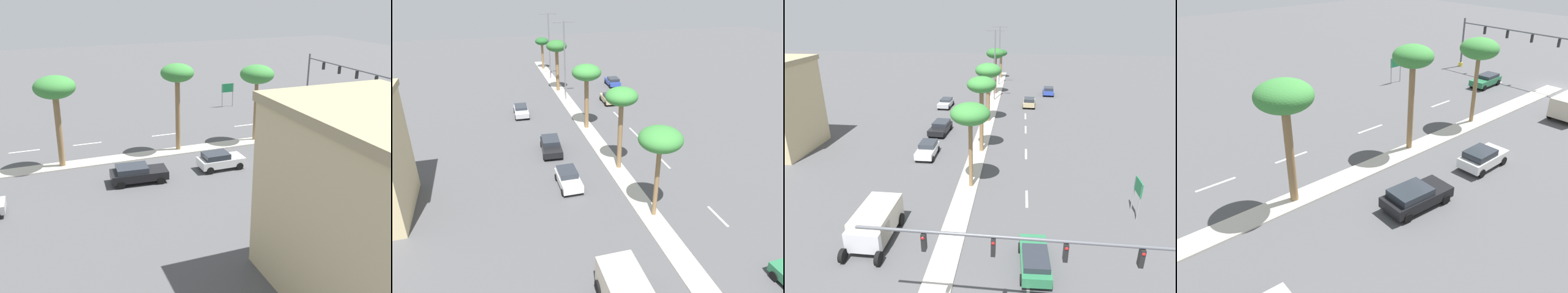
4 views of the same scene
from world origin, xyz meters
TOP-DOWN VIEW (x-y plane):
  - ground_plane at (0.00, 28.06)m, footprint 160.00×160.00m
  - median_curb at (0.00, 36.08)m, footprint 1.80×72.15m
  - lane_stripe_left at (5.26, 4.00)m, footprint 0.20×2.80m
  - lane_stripe_inboard at (5.26, 13.83)m, footprint 0.20×2.80m
  - lane_stripe_center at (5.26, 23.45)m, footprint 0.20×2.80m
  - lane_stripe_leading at (5.26, 31.54)m, footprint 0.20×2.80m
  - lane_stripe_right at (5.26, 37.49)m, footprint 0.20×2.80m
  - traffic_signal_gantry at (8.43, 0.66)m, footprint 16.09×0.53m
  - directional_road_sign at (13.49, 12.36)m, footprint 0.10×1.65m
  - palm_tree_near at (0.32, 15.40)m, footprint 3.33×3.33m
  - palm_tree_right at (0.34, 23.60)m, footprint 3.07×3.07m
  - palm_tree_front at (0.04, 34.42)m, footprint 3.48×3.48m
  - sedan_green_mid at (5.65, 5.41)m, footprint 2.02×4.24m
  - sedan_black_leading at (-5.49, 29.07)m, footprint 2.38×4.66m
  - sedan_white_trailing at (-5.28, 21.73)m, footprint 1.97×3.95m

SIDE VIEW (x-z plane):
  - ground_plane at x=0.00m, z-range 0.00..0.00m
  - lane_stripe_left at x=5.26m, z-range 0.00..0.01m
  - lane_stripe_inboard at x=5.26m, z-range 0.00..0.01m
  - lane_stripe_center at x=5.26m, z-range 0.00..0.01m
  - lane_stripe_leading at x=5.26m, z-range 0.00..0.01m
  - lane_stripe_right at x=5.26m, z-range 0.00..0.01m
  - median_curb at x=0.00m, z-range 0.00..0.12m
  - sedan_green_mid at x=5.65m, z-range 0.06..1.40m
  - sedan_black_leading at x=-5.49m, z-range 0.05..1.49m
  - sedan_white_trailing at x=-5.28m, z-range 0.04..1.53m
  - directional_road_sign at x=13.49m, z-range 0.68..3.70m
  - traffic_signal_gantry at x=8.43m, z-range 0.99..7.29m
  - palm_tree_near at x=0.32m, z-range 2.87..10.48m
  - palm_tree_front at x=0.04m, z-range 2.86..10.79m
  - palm_tree_right at x=0.34m, z-range 3.07..11.30m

